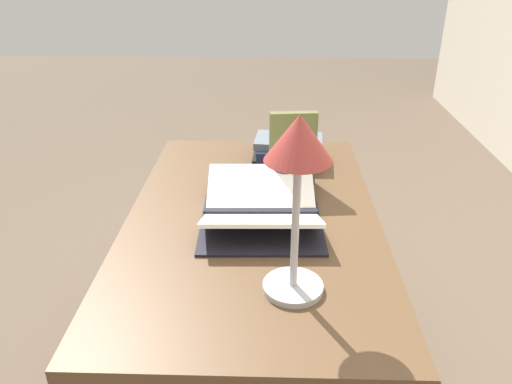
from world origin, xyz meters
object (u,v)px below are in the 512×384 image
(book_stack_tall, at_px, (288,149))
(coffee_mug, at_px, (284,174))
(book_standing_upright, at_px, (293,149))
(open_book, at_px, (261,208))
(reading_lamp, at_px, (298,163))

(book_stack_tall, distance_m, coffee_mug, 0.23)
(book_stack_tall, xyz_separation_m, book_standing_upright, (0.21, 0.01, 0.08))
(open_book, height_order, coffee_mug, coffee_mug)
(book_standing_upright, distance_m, reading_lamp, 0.62)
(reading_lamp, bearing_deg, book_standing_upright, 178.42)
(book_stack_tall, relative_size, book_standing_upright, 1.06)
(book_stack_tall, distance_m, book_standing_upright, 0.23)
(book_standing_upright, xyz_separation_m, coffee_mug, (0.02, -0.03, -0.08))
(book_standing_upright, height_order, coffee_mug, book_standing_upright)
(open_book, bearing_deg, book_stack_tall, 165.97)
(book_standing_upright, bearing_deg, book_stack_tall, 175.89)
(open_book, relative_size, reading_lamp, 1.06)
(open_book, distance_m, reading_lamp, 0.48)
(book_stack_tall, bearing_deg, coffee_mug, -5.31)
(reading_lamp, xyz_separation_m, coffee_mug, (-0.56, -0.01, -0.28))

